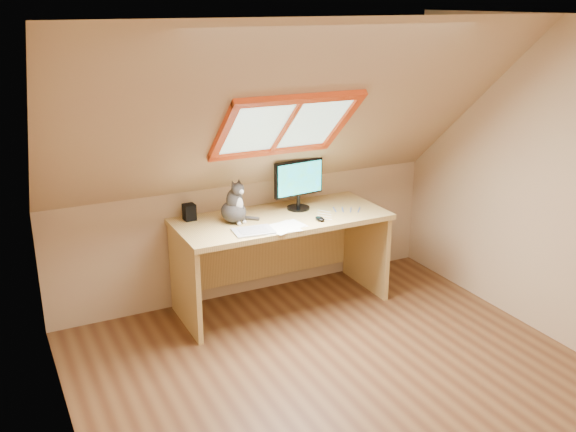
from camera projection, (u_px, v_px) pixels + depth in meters
ground at (354, 391)px, 4.30m from camera, size 3.50×3.50×0.00m
room_shell at (371, 190)px, 3.76m from camera, size 3.52×3.52×2.41m
desk at (277, 240)px, 5.40m from camera, size 1.75×0.77×0.80m
monitor at (299, 181)px, 5.37m from camera, size 0.46×0.19×0.42m
cat at (234, 207)px, 5.09m from camera, size 0.27×0.29×0.36m
desk_speaker at (189, 212)px, 5.16m from camera, size 0.10×0.10×0.13m
graphics_tablet at (253, 231)px, 4.91m from camera, size 0.33×0.25×0.01m
mouse at (320, 219)px, 5.16m from camera, size 0.07×0.11×0.03m
papers at (283, 228)px, 5.00m from camera, size 0.35×0.30×0.01m
cables at (338, 212)px, 5.36m from camera, size 0.51×0.26×0.01m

